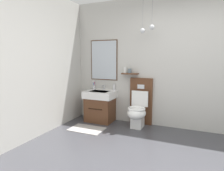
% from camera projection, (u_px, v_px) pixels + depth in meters
% --- Properties ---
extents(wall_back, '(5.16, 0.41, 2.65)m').
position_uv_depth(wall_back, '(189.00, 63.00, 3.85)').
color(wall_back, beige).
rests_on(wall_back, ground).
extents(wall_left, '(0.12, 3.96, 2.65)m').
position_uv_depth(wall_left, '(13.00, 64.00, 3.10)').
color(wall_left, beige).
rests_on(wall_left, ground).
extents(bath_mat, '(0.68, 0.44, 0.01)m').
position_uv_depth(bath_mat, '(87.00, 129.00, 3.97)').
color(bath_mat, '#9E9993').
rests_on(bath_mat, ground).
extents(vanity_sink_left, '(0.67, 0.50, 0.69)m').
position_uv_depth(vanity_sink_left, '(100.00, 105.00, 4.46)').
color(vanity_sink_left, '#56331E').
rests_on(vanity_sink_left, ground).
extents(tap_on_left_sink, '(0.03, 0.13, 0.11)m').
position_uv_depth(tap_on_left_sink, '(104.00, 87.00, 4.57)').
color(tap_on_left_sink, silver).
rests_on(tap_on_left_sink, vanity_sink_left).
extents(toilet, '(0.48, 0.63, 1.00)m').
position_uv_depth(toilet, '(139.00, 109.00, 4.12)').
color(toilet, '#56331E').
rests_on(toilet, ground).
extents(toothbrush_cup, '(0.07, 0.08, 0.21)m').
position_uv_depth(toothbrush_cup, '(94.00, 87.00, 4.66)').
color(toothbrush_cup, silver).
rests_on(toothbrush_cup, vanity_sink_left).
extents(soap_dispenser, '(0.06, 0.06, 0.17)m').
position_uv_depth(soap_dispenser, '(114.00, 88.00, 4.47)').
color(soap_dispenser, white).
rests_on(soap_dispenser, vanity_sink_left).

